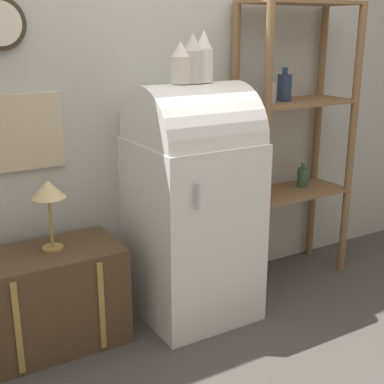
% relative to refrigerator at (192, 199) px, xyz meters
% --- Properties ---
extents(ground_plane, '(12.00, 12.00, 0.00)m').
position_rel_refrigerator_xyz_m(ground_plane, '(0.00, -0.23, -0.71)').
color(ground_plane, '#4C4742').
extents(wall_back, '(7.00, 0.09, 2.70)m').
position_rel_refrigerator_xyz_m(wall_back, '(-0.01, 0.34, 0.64)').
color(wall_back, '#B7B7AD').
rests_on(wall_back, ground_plane).
extents(refrigerator, '(0.63, 0.67, 1.37)m').
position_rel_refrigerator_xyz_m(refrigerator, '(0.00, 0.00, 0.00)').
color(refrigerator, white).
rests_on(refrigerator, ground_plane).
extents(suitcase_trunk, '(0.78, 0.43, 0.54)m').
position_rel_refrigerator_xyz_m(suitcase_trunk, '(-0.85, 0.07, -0.44)').
color(suitcase_trunk, brown).
rests_on(suitcase_trunk, ground_plane).
extents(shelf_unit, '(0.78, 0.38, 1.81)m').
position_rel_refrigerator_xyz_m(shelf_unit, '(0.83, 0.11, 0.34)').
color(shelf_unit, olive).
rests_on(shelf_unit, ground_plane).
extents(vase_left, '(0.12, 0.12, 0.22)m').
position_rel_refrigerator_xyz_m(vase_left, '(-0.07, -0.00, 0.76)').
color(vase_left, silver).
rests_on(vase_left, refrigerator).
extents(vase_center, '(0.11, 0.11, 0.26)m').
position_rel_refrigerator_xyz_m(vase_center, '(-0.00, -0.01, 0.78)').
color(vase_center, beige).
rests_on(vase_center, refrigerator).
extents(vase_right, '(0.10, 0.10, 0.27)m').
position_rel_refrigerator_xyz_m(vase_right, '(0.07, -0.00, 0.78)').
color(vase_right, white).
rests_on(vase_right, refrigerator).
extents(desk_lamp, '(0.18, 0.18, 0.37)m').
position_rel_refrigerator_xyz_m(desk_lamp, '(-0.80, 0.08, 0.13)').
color(desk_lamp, '#AD8942').
rests_on(desk_lamp, suitcase_trunk).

